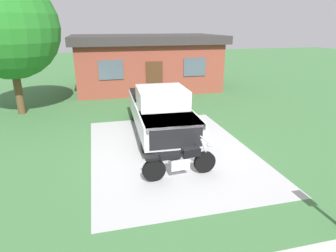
# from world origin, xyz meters

# --- Properties ---
(ground_plane) EXTENTS (80.00, 80.00, 0.00)m
(ground_plane) POSITION_xyz_m (0.00, 0.00, 0.00)
(ground_plane) COLOR #427641
(driveway_pad) EXTENTS (5.41, 7.43, 0.01)m
(driveway_pad) POSITION_xyz_m (0.00, 0.00, 0.00)
(driveway_pad) COLOR #B6B6B6
(driveway_pad) RESTS_ON ground
(motorcycle) EXTENTS (2.21, 0.70, 1.09)m
(motorcycle) POSITION_xyz_m (-0.19, -1.81, 0.47)
(motorcycle) COLOR black
(motorcycle) RESTS_ON ground
(pickup_truck) EXTENTS (2.21, 5.70, 1.90)m
(pickup_truck) POSITION_xyz_m (0.04, 1.95, 0.95)
(pickup_truck) COLOR black
(pickup_truck) RESTS_ON ground
(shade_tree) EXTENTS (4.56, 4.56, 6.27)m
(shade_tree) POSITION_xyz_m (-6.00, 6.13, 3.98)
(shade_tree) COLOR brown
(shade_tree) RESTS_ON ground
(neighbor_house) EXTENTS (9.60, 5.60, 3.50)m
(neighbor_house) POSITION_xyz_m (1.06, 10.53, 1.79)
(neighbor_house) COLOR brown
(neighbor_house) RESTS_ON ground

